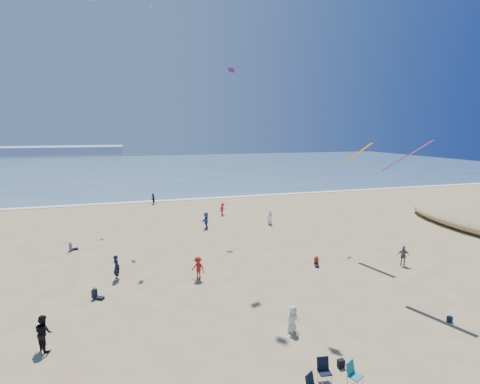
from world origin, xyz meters
name	(u,v)px	position (x,y,z in m)	size (l,w,h in m)	color
ocean	(141,168)	(0.00, 95.00, 0.03)	(220.00, 100.00, 0.06)	#476B84
surf_line	(155,201)	(0.00, 45.00, 0.04)	(220.00, 1.20, 0.08)	white
standing_flyers	(249,256)	(4.99, 15.34, 0.84)	(31.65, 49.42, 1.89)	black
seated_group	(217,313)	(0.64, 7.92, 0.42)	(20.11, 32.42, 0.84)	silver
chair_cluster	(332,378)	(3.84, 0.96, 0.50)	(2.82, 1.55, 1.00)	black
black_backpack	(341,363)	(4.99, 2.08, 0.19)	(0.30, 0.22, 0.38)	black
navy_bag	(450,319)	(13.05, 3.86, 0.17)	(0.28, 0.18, 0.34)	black
kites_aloft	(294,55)	(8.04, 14.53, 16.00)	(46.80, 40.36, 25.96)	#E86784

